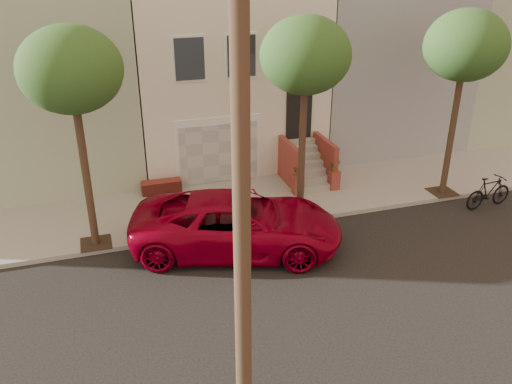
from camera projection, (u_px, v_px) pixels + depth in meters
name	position (u px, v px, depth m)	size (l,w,h in m)	color
ground	(319.00, 288.00, 14.01)	(90.00, 90.00, 0.00)	black
sidewalk	(257.00, 201.00, 18.60)	(40.00, 3.70, 0.15)	gray
house_row	(215.00, 65.00, 22.14)	(33.10, 11.70, 7.00)	beige
tree_left	(71.00, 71.00, 13.65)	(2.70, 2.57, 6.30)	#2D2116
tree_mid	(306.00, 57.00, 15.43)	(2.70, 2.57, 6.30)	#2D2116
tree_right	(466.00, 47.00, 16.93)	(2.70, 2.57, 6.30)	#2D2116
pickup_truck	(237.00, 223.00, 15.49)	(2.81, 6.08, 1.69)	maroon
motorcycle	(489.00, 192.00, 18.10)	(0.53, 1.88, 1.13)	black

